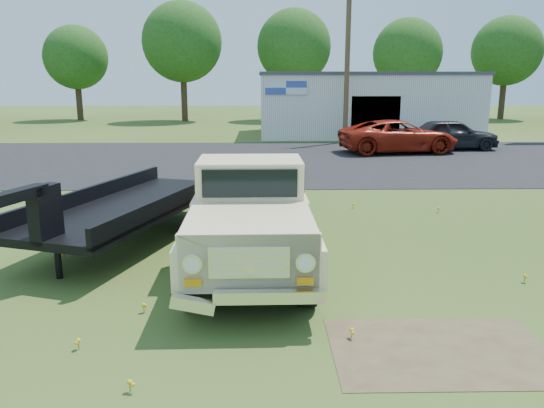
{
  "coord_description": "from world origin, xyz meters",
  "views": [
    {
      "loc": [
        -0.94,
        -9.59,
        3.63
      ],
      "look_at": [
        -0.75,
        1.0,
        1.15
      ],
      "focal_mm": 35.0,
      "sensor_mm": 36.0,
      "label": 1
    }
  ],
  "objects": [
    {
      "name": "ground",
      "position": [
        0.0,
        0.0,
        0.0
      ],
      "size": [
        140.0,
        140.0,
        0.0
      ],
      "primitive_type": "plane",
      "color": "#374B18",
      "rests_on": "ground"
    },
    {
      "name": "treeline_f",
      "position": [
        22.0,
        41.5,
        6.3
      ],
      "size": [
        6.4,
        6.4,
        9.52
      ],
      "color": "#3B2A1B",
      "rests_on": "ground"
    },
    {
      "name": "asphalt_lot",
      "position": [
        0.0,
        15.0,
        0.0
      ],
      "size": [
        90.0,
        14.0,
        0.02
      ],
      "primitive_type": "cube",
      "color": "black",
      "rests_on": "ground"
    },
    {
      "name": "treeline_b",
      "position": [
        -18.0,
        41.0,
        5.67
      ],
      "size": [
        5.76,
        5.76,
        8.57
      ],
      "color": "#3B2A1B",
      "rests_on": "ground"
    },
    {
      "name": "dirt_patch_b",
      "position": [
        -2.0,
        3.5,
        0.0
      ],
      "size": [
        2.2,
        1.6,
        0.01
      ],
      "primitive_type": "cube",
      "color": "brown",
      "rests_on": "ground"
    },
    {
      "name": "treeline_d",
      "position": [
        2.0,
        40.5,
        6.62
      ],
      "size": [
        6.72,
        6.72,
        10.0
      ],
      "color": "#3B2A1B",
      "rests_on": "ground"
    },
    {
      "name": "treeline_e",
      "position": [
        12.0,
        39.0,
        5.98
      ],
      "size": [
        6.08,
        6.08,
        9.04
      ],
      "color": "#3B2A1B",
      "rests_on": "ground"
    },
    {
      "name": "treeline_c",
      "position": [
        -8.0,
        39.5,
        6.93
      ],
      "size": [
        7.04,
        7.04,
        10.47
      ],
      "color": "#3B2A1B",
      "rests_on": "ground"
    },
    {
      "name": "dirt_patch_a",
      "position": [
        1.5,
        -3.0,
        0.0
      ],
      "size": [
        3.0,
        2.0,
        0.01
      ],
      "primitive_type": "cube",
      "color": "brown",
      "rests_on": "ground"
    },
    {
      "name": "utility_pole_mid",
      "position": [
        4.0,
        22.0,
        4.6
      ],
      "size": [
        1.6,
        0.3,
        9.0
      ],
      "color": "#4F3725",
      "rests_on": "ground"
    },
    {
      "name": "flatbed_trailer",
      "position": [
        -3.96,
        2.34,
        0.93
      ],
      "size": [
        4.3,
        7.23,
        1.87
      ],
      "primitive_type": null,
      "rotation": [
        0.0,
        0.0,
        -0.32
      ],
      "color": "black",
      "rests_on": "ground"
    },
    {
      "name": "vintage_pickup_truck",
      "position": [
        -1.18,
        0.39,
        1.09
      ],
      "size": [
        2.43,
        6.06,
        2.19
      ],
      "primitive_type": null,
      "rotation": [
        0.0,
        0.0,
        0.01
      ],
      "color": "beige",
      "rests_on": "ground"
    },
    {
      "name": "dark_sedan",
      "position": [
        9.18,
        18.61,
        0.81
      ],
      "size": [
        4.82,
        2.02,
        1.63
      ],
      "primitive_type": "imported",
      "rotation": [
        0.0,
        0.0,
        1.59
      ],
      "color": "black",
      "rests_on": "ground"
    },
    {
      "name": "red_pickup",
      "position": [
        6.03,
        17.41,
        0.83
      ],
      "size": [
        6.28,
        3.52,
        1.66
      ],
      "primitive_type": "imported",
      "rotation": [
        0.0,
        0.0,
        1.7
      ],
      "color": "maroon",
      "rests_on": "ground"
    },
    {
      "name": "commercial_building",
      "position": [
        6.0,
        26.99,
        2.1
      ],
      "size": [
        14.2,
        8.2,
        4.15
      ],
      "color": "#BABAB6",
      "rests_on": "ground"
    }
  ]
}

